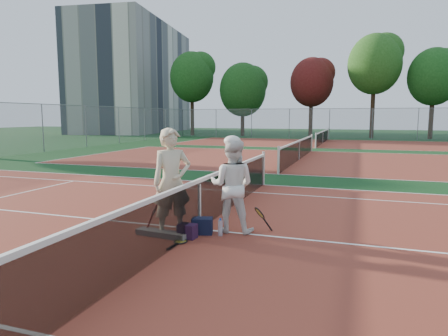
% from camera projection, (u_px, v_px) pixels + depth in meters
% --- Properties ---
extents(ground, '(130.00, 130.00, 0.00)m').
position_uv_depth(ground, '(200.00, 229.00, 7.93)').
color(ground, '#0E3314').
rests_on(ground, ground).
extents(court_main, '(23.77, 10.97, 0.01)m').
position_uv_depth(court_main, '(200.00, 229.00, 7.93)').
color(court_main, maroon).
rests_on(court_main, ground).
extents(court_far_a, '(23.77, 10.97, 0.01)m').
position_uv_depth(court_far_a, '(299.00, 160.00, 20.60)').
color(court_far_a, maroon).
rests_on(court_far_a, ground).
extents(court_far_b, '(23.77, 10.97, 0.01)m').
position_uv_depth(court_far_b, '(323.00, 143.00, 33.27)').
color(court_far_b, maroon).
rests_on(court_far_b, ground).
extents(net_main, '(0.10, 10.98, 1.02)m').
position_uv_depth(net_main, '(199.00, 204.00, 7.86)').
color(net_main, black).
rests_on(net_main, ground).
extents(net_far_a, '(0.10, 10.98, 1.02)m').
position_uv_depth(net_far_a, '(299.00, 150.00, 20.53)').
color(net_far_a, black).
rests_on(net_far_a, ground).
extents(net_far_b, '(0.10, 10.98, 1.02)m').
position_uv_depth(net_far_b, '(323.00, 137.00, 33.20)').
color(net_far_b, black).
rests_on(net_far_b, ground).
extents(fence_back, '(32.00, 0.06, 3.00)m').
position_uv_depth(fence_back, '(329.00, 124.00, 39.65)').
color(fence_back, slate).
rests_on(fence_back, ground).
extents(apartment_block, '(12.96, 23.18, 15.00)m').
position_uv_depth(apartment_block, '(135.00, 79.00, 57.22)').
color(apartment_block, beige).
rests_on(apartment_block, ground).
extents(player_a, '(0.87, 0.85, 2.02)m').
position_uv_depth(player_a, '(172.00, 182.00, 7.44)').
color(player_a, beige).
rests_on(player_a, ground).
extents(player_b, '(0.92, 0.74, 1.81)m').
position_uv_depth(player_b, '(232.00, 186.00, 7.70)').
color(player_b, white).
rests_on(player_b, ground).
extents(racket_red, '(0.32, 0.33, 0.57)m').
position_uv_depth(racket_red, '(154.00, 219.00, 7.64)').
color(racket_red, maroon).
rests_on(racket_red, ground).
extents(racket_black_held, '(0.46, 0.45, 0.50)m').
position_uv_depth(racket_black_held, '(260.00, 220.00, 7.68)').
color(racket_black_held, black).
rests_on(racket_black_held, ground).
extents(racket_spare, '(0.31, 0.62, 0.03)m').
position_uv_depth(racket_spare, '(181.00, 242.00, 7.12)').
color(racket_spare, black).
rests_on(racket_spare, ground).
extents(sports_bag_navy, '(0.45, 0.36, 0.31)m').
position_uv_depth(sports_bag_navy, '(202.00, 226.00, 7.63)').
color(sports_bag_navy, black).
rests_on(sports_bag_navy, ground).
extents(sports_bag_purple, '(0.35, 0.26, 0.27)m').
position_uv_depth(sports_bag_purple, '(187.00, 231.00, 7.35)').
color(sports_bag_purple, '#26102D').
rests_on(sports_bag_purple, ground).
extents(net_cover_canvas, '(1.07, 0.36, 0.11)m').
position_uv_depth(net_cover_canvas, '(162.00, 234.00, 7.45)').
color(net_cover_canvas, '#64605B').
rests_on(net_cover_canvas, ground).
extents(water_bottle, '(0.09, 0.09, 0.30)m').
position_uv_depth(water_bottle, '(220.00, 228.00, 7.48)').
color(water_bottle, '#C9E0FF').
rests_on(water_bottle, ground).
extents(tree_back_0, '(5.15, 5.15, 9.79)m').
position_uv_depth(tree_back_0, '(192.00, 77.00, 47.03)').
color(tree_back_0, '#382314').
rests_on(tree_back_0, ground).
extents(tree_back_1, '(5.32, 5.32, 8.31)m').
position_uv_depth(tree_back_1, '(243.00, 90.00, 45.67)').
color(tree_back_1, '#382314').
rests_on(tree_back_1, ground).
extents(tree_back_maroon, '(4.66, 4.66, 8.61)m').
position_uv_depth(tree_back_maroon, '(312.00, 82.00, 43.53)').
color(tree_back_maroon, '#382314').
rests_on(tree_back_maroon, ground).
extents(tree_back_3, '(5.31, 5.31, 10.54)m').
position_uv_depth(tree_back_3, '(375.00, 64.00, 40.42)').
color(tree_back_3, '#382314').
rests_on(tree_back_3, ground).
extents(tree_back_4, '(4.87, 4.87, 8.88)m').
position_uv_depth(tree_back_4, '(434.00, 77.00, 38.92)').
color(tree_back_4, '#382314').
rests_on(tree_back_4, ground).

